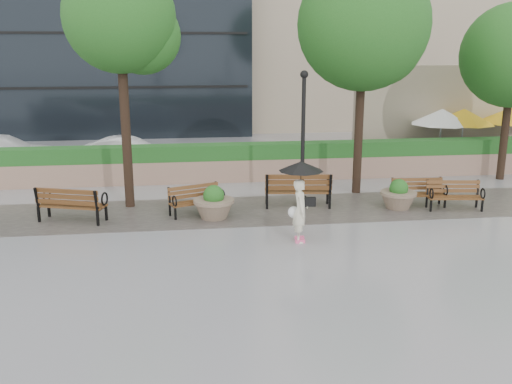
{
  "coord_description": "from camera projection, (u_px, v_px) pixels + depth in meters",
  "views": [
    {
      "loc": [
        -2.76,
        -13.3,
        4.84
      ],
      "look_at": [
        -0.89,
        0.98,
        1.1
      ],
      "focal_mm": 40.0,
      "sensor_mm": 36.0,
      "label": 1
    }
  ],
  "objects": [
    {
      "name": "ground",
      "position": [
        296.0,
        243.0,
        14.33
      ],
      "size": [
        100.0,
        100.0,
        0.0
      ],
      "primitive_type": "plane",
      "color": "gray",
      "rests_on": "ground"
    },
    {
      "name": "patio_umb_white",
      "position": [
        442.0,
        117.0,
        23.02
      ],
      "size": [
        2.5,
        2.5,
        2.3
      ],
      "color": "black",
      "rests_on": "ground"
    },
    {
      "name": "cafe_wall",
      "position": [
        467.0,
        112.0,
        24.62
      ],
      "size": [
        10.0,
        0.6,
        4.0
      ],
      "primitive_type": "cube",
      "color": "tan",
      "rests_on": "ground"
    },
    {
      "name": "planter_left",
      "position": [
        214.0,
        205.0,
        16.27
      ],
      "size": [
        1.16,
        1.16,
        0.97
      ],
      "color": "#7F6B56",
      "rests_on": "ground"
    },
    {
      "name": "patio_umb_yellow_a",
      "position": [
        464.0,
        117.0,
        23.09
      ],
      "size": [
        2.5,
        2.5,
        2.3
      ],
      "color": "black",
      "rests_on": "ground"
    },
    {
      "name": "cobble_strip",
      "position": [
        277.0,
        209.0,
        17.21
      ],
      "size": [
        28.0,
        3.2,
        0.01
      ],
      "primitive_type": "cube",
      "color": "#383330",
      "rests_on": "ground"
    },
    {
      "name": "bench_0",
      "position": [
        72.0,
        211.0,
        15.98
      ],
      "size": [
        2.0,
        1.3,
        1.0
      ],
      "rotation": [
        0.0,
        0.0,
        2.82
      ],
      "color": "brown",
      "rests_on": "ground"
    },
    {
      "name": "lamppost",
      "position": [
        303.0,
        148.0,
        17.2
      ],
      "size": [
        0.28,
        0.28,
        4.11
      ],
      "color": "black",
      "rests_on": "ground"
    },
    {
      "name": "bench_4",
      "position": [
        454.0,
        202.0,
        17.14
      ],
      "size": [
        1.67,
        0.84,
        0.86
      ],
      "rotation": [
        0.0,
        0.0,
        -0.13
      ],
      "color": "brown",
      "rests_on": "ground"
    },
    {
      "name": "tree_0",
      "position": [
        125.0,
        23.0,
        16.28
      ],
      "size": [
        3.32,
        3.2,
        7.2
      ],
      "color": "black",
      "rests_on": "ground"
    },
    {
      "name": "planter_right",
      "position": [
        398.0,
        197.0,
        17.25
      ],
      "size": [
        1.09,
        1.09,
        0.91
      ],
      "color": "#7F6B56",
      "rests_on": "ground"
    },
    {
      "name": "bench_1",
      "position": [
        197.0,
        206.0,
        16.67
      ],
      "size": [
        1.69,
        1.16,
        0.85
      ],
      "rotation": [
        0.0,
        0.0,
        0.38
      ],
      "color": "brown",
      "rests_on": "ground"
    },
    {
      "name": "cafe_hedge",
      "position": [
        478.0,
        157.0,
        22.83
      ],
      "size": [
        8.0,
        0.5,
        0.9
      ],
      "primitive_type": "cube",
      "color": "#164418",
      "rests_on": "ground"
    },
    {
      "name": "bench_3",
      "position": [
        418.0,
        198.0,
        17.48
      ],
      "size": [
        1.63,
        0.72,
        0.86
      ],
      "rotation": [
        0.0,
        0.0,
        -0.06
      ],
      "color": "brown",
      "rests_on": "ground"
    },
    {
      "name": "bench_2",
      "position": [
        298.0,
        197.0,
        17.44
      ],
      "size": [
        2.08,
        1.04,
        1.07
      ],
      "rotation": [
        0.0,
        0.0,
        3.02
      ],
      "color": "brown",
      "rests_on": "ground"
    },
    {
      "name": "patio_umb_yellow_b",
      "position": [
        510.0,
        116.0,
        23.53
      ],
      "size": [
        2.5,
        2.5,
        2.3
      ],
      "color": "black",
      "rests_on": "ground"
    },
    {
      "name": "tree_1",
      "position": [
        367.0,
        29.0,
        17.97
      ],
      "size": [
        4.17,
        4.17,
        7.54
      ],
      "color": "black",
      "rests_on": "ground"
    },
    {
      "name": "car_right",
      "position": [
        128.0,
        152.0,
        22.97
      ],
      "size": [
        3.9,
        2.02,
        1.23
      ],
      "primitive_type": "imported",
      "rotation": [
        0.0,
        0.0,
        1.37
      ],
      "color": "silver",
      "rests_on": "ground"
    },
    {
      "name": "hedge_wall",
      "position": [
        259.0,
        162.0,
        20.88
      ],
      "size": [
        24.0,
        0.8,
        1.35
      ],
      "color": "#8F6F5C",
      "rests_on": "ground"
    },
    {
      "name": "car_left",
      "position": [
        4.0,
        152.0,
        22.62
      ],
      "size": [
        4.93,
        2.57,
        1.36
      ],
      "primitive_type": "imported",
      "rotation": [
        0.0,
        0.0,
        1.72
      ],
      "color": "silver",
      "rests_on": "ground"
    },
    {
      "name": "asphalt_street",
      "position": [
        247.0,
        159.0,
        24.89
      ],
      "size": [
        40.0,
        7.0,
        0.0
      ],
      "primitive_type": "cube",
      "color": "black",
      "rests_on": "ground"
    },
    {
      "name": "pedestrian",
      "position": [
        301.0,
        193.0,
        14.18
      ],
      "size": [
        1.11,
        1.11,
        2.05
      ],
      "rotation": [
        0.0,
        0.0,
        1.44
      ],
      "color": "#F1EBCB",
      "rests_on": "ground"
    }
  ]
}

